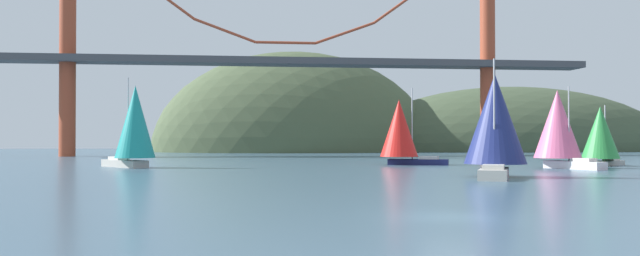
{
  "coord_description": "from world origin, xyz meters",
  "views": [
    {
      "loc": [
        -8.79,
        -27.02,
        3.3
      ],
      "look_at": [
        0.0,
        44.11,
        4.3
      ],
      "focal_mm": 37.89,
      "sensor_mm": 36.0,
      "label": 1
    }
  ],
  "objects_px": {
    "sailboat_green_sail": "(601,134)",
    "sailboat_pink_spinnaker": "(558,126)",
    "sailboat_teal_sail": "(134,125)",
    "sailboat_navy_sail": "(495,122)",
    "sailboat_red_spinnaker": "(400,130)"
  },
  "relations": [
    {
      "from": "sailboat_teal_sail",
      "to": "sailboat_red_spinnaker",
      "type": "bearing_deg",
      "value": 8.4
    },
    {
      "from": "sailboat_teal_sail",
      "to": "sailboat_pink_spinnaker",
      "type": "distance_m",
      "value": 45.83
    },
    {
      "from": "sailboat_green_sail",
      "to": "sailboat_navy_sail",
      "type": "distance_m",
      "value": 28.33
    },
    {
      "from": "sailboat_green_sail",
      "to": "sailboat_teal_sail",
      "type": "bearing_deg",
      "value": 177.84
    },
    {
      "from": "sailboat_pink_spinnaker",
      "to": "sailboat_teal_sail",
      "type": "bearing_deg",
      "value": 171.71
    },
    {
      "from": "sailboat_pink_spinnaker",
      "to": "sailboat_navy_sail",
      "type": "height_order",
      "value": "sailboat_navy_sail"
    },
    {
      "from": "sailboat_teal_sail",
      "to": "sailboat_pink_spinnaker",
      "type": "xyz_separation_m",
      "value": [
        45.36,
        -6.61,
        -0.15
      ]
    },
    {
      "from": "sailboat_teal_sail",
      "to": "sailboat_pink_spinnaker",
      "type": "height_order",
      "value": "sailboat_teal_sail"
    },
    {
      "from": "sailboat_green_sail",
      "to": "sailboat_pink_spinnaker",
      "type": "distance_m",
      "value": 8.81
    },
    {
      "from": "sailboat_green_sail",
      "to": "sailboat_red_spinnaker",
      "type": "height_order",
      "value": "sailboat_red_spinnaker"
    },
    {
      "from": "sailboat_teal_sail",
      "to": "sailboat_navy_sail",
      "type": "height_order",
      "value": "sailboat_teal_sail"
    },
    {
      "from": "sailboat_green_sail",
      "to": "sailboat_pink_spinnaker",
      "type": "xyz_separation_m",
      "value": [
        -7.46,
        -4.61,
        0.84
      ]
    },
    {
      "from": "sailboat_red_spinnaker",
      "to": "sailboat_navy_sail",
      "type": "height_order",
      "value": "sailboat_navy_sail"
    },
    {
      "from": "sailboat_red_spinnaker",
      "to": "sailboat_pink_spinnaker",
      "type": "bearing_deg",
      "value": -37.38
    },
    {
      "from": "sailboat_teal_sail",
      "to": "sailboat_pink_spinnaker",
      "type": "bearing_deg",
      "value": -8.29
    }
  ]
}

